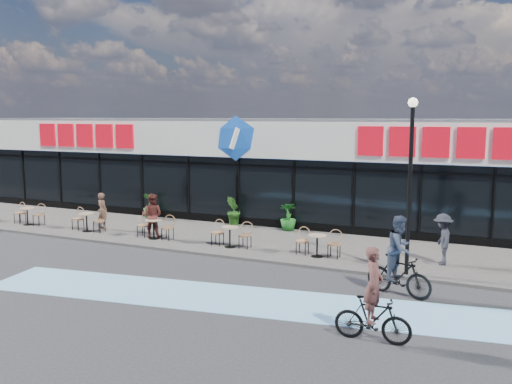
% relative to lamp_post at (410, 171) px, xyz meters
% --- Properties ---
extents(ground, '(120.00, 120.00, 0.00)m').
position_rel_lamp_post_xyz_m(ground, '(-7.77, -2.30, -3.16)').
color(ground, '#28282B').
rests_on(ground, ground).
extents(sidewalk, '(44.00, 5.00, 0.10)m').
position_rel_lamp_post_xyz_m(sidewalk, '(-7.77, 2.20, -3.11)').
color(sidewalk, '#5E5953').
rests_on(sidewalk, ground).
extents(bike_lane, '(14.17, 4.13, 0.01)m').
position_rel_lamp_post_xyz_m(bike_lane, '(-3.77, -3.80, -3.15)').
color(bike_lane, '#77B7E1').
rests_on(bike_lane, ground).
extents(building, '(30.60, 6.57, 4.75)m').
position_rel_lamp_post_xyz_m(building, '(-7.77, 7.63, -0.82)').
color(building, black).
rests_on(building, ground).
extents(lamp_post, '(0.28, 0.28, 5.15)m').
position_rel_lamp_post_xyz_m(lamp_post, '(0.00, 0.00, 0.00)').
color(lamp_post, black).
rests_on(lamp_post, sidewalk).
extents(bistro_set_1, '(1.54, 0.62, 0.90)m').
position_rel_lamp_post_xyz_m(bistro_set_1, '(-15.97, 0.91, -2.60)').
color(bistro_set_1, tan).
rests_on(bistro_set_1, sidewalk).
extents(bistro_set_2, '(1.54, 0.62, 0.90)m').
position_rel_lamp_post_xyz_m(bistro_set_2, '(-12.73, 0.91, -2.60)').
color(bistro_set_2, tan).
rests_on(bistro_set_2, sidewalk).
extents(bistro_set_3, '(1.54, 0.62, 0.90)m').
position_rel_lamp_post_xyz_m(bistro_set_3, '(-9.50, 0.91, -2.60)').
color(bistro_set_3, tan).
rests_on(bistro_set_3, sidewalk).
extents(bistro_set_4, '(1.54, 0.62, 0.90)m').
position_rel_lamp_post_xyz_m(bistro_set_4, '(-6.26, 0.91, -2.60)').
color(bistro_set_4, tan).
rests_on(bistro_set_4, sidewalk).
extents(bistro_set_5, '(1.54, 0.62, 0.90)m').
position_rel_lamp_post_xyz_m(bistro_set_5, '(-3.02, 0.91, -2.60)').
color(bistro_set_5, tan).
rests_on(bistro_set_5, sidewalk).
extents(potted_plant_left, '(0.68, 0.68, 1.15)m').
position_rel_lamp_post_xyz_m(potted_plant_left, '(-12.06, 4.27, -2.48)').
color(potted_plant_left, '#225317').
rests_on(potted_plant_left, sidewalk).
extents(potted_plant_mid, '(0.84, 0.89, 1.26)m').
position_rel_lamp_post_xyz_m(potted_plant_mid, '(-7.85, 4.34, -2.43)').
color(potted_plant_mid, '#245317').
rests_on(potted_plant_mid, sidewalk).
extents(potted_plant_right, '(0.87, 0.87, 1.14)m').
position_rel_lamp_post_xyz_m(potted_plant_right, '(-5.37, 4.33, -2.49)').
color(potted_plant_right, '#195A1C').
rests_on(potted_plant_right, sidewalk).
extents(patron_left, '(0.64, 0.52, 1.51)m').
position_rel_lamp_post_xyz_m(patron_left, '(-12.48, 1.49, -2.31)').
color(patron_left, brown).
rests_on(patron_left, sidewalk).
extents(patron_right, '(0.94, 0.80, 1.69)m').
position_rel_lamp_post_xyz_m(patron_right, '(-9.70, 1.04, -2.21)').
color(patron_right, '#4F201C').
rests_on(patron_right, sidewalk).
extents(pedestrian_a, '(0.81, 1.15, 1.62)m').
position_rel_lamp_post_xyz_m(pedestrian_a, '(0.85, 1.53, -2.25)').
color(pedestrian_a, '#202228').
rests_on(pedestrian_a, sidewalk).
extents(cyclist_a, '(1.64, 0.59, 2.06)m').
position_rel_lamp_post_xyz_m(cyclist_a, '(0.07, -5.02, -2.42)').
color(cyclist_a, black).
rests_on(cyclist_a, ground).
extents(cyclist_b, '(1.90, 1.00, 2.17)m').
position_rel_lamp_post_xyz_m(cyclist_b, '(0.07, -1.78, -2.25)').
color(cyclist_b, black).
rests_on(cyclist_b, ground).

